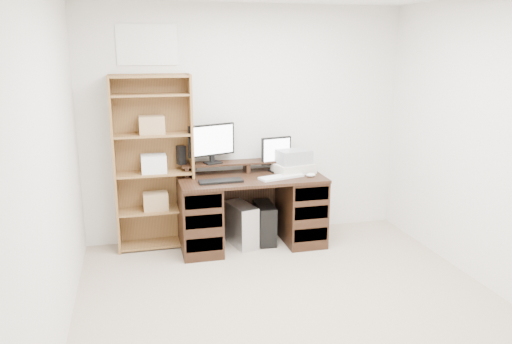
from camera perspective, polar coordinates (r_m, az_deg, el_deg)
name	(u,v)px	position (r m, az deg, el deg)	size (l,w,h in m)	color
room	(309,164)	(3.55, 6.09, 0.89)	(3.54, 4.04, 2.54)	tan
desk	(251,209)	(5.29, -0.56, -4.31)	(1.50, 0.70, 0.75)	black
riser_shelf	(247,163)	(5.36, -1.09, 0.99)	(1.40, 0.22, 0.12)	black
monitor_wide	(212,142)	(5.23, -5.08, 3.49)	(0.50, 0.21, 0.41)	black
monitor_small	(276,153)	(5.37, 2.33, 2.21)	(0.34, 0.15, 0.37)	black
speaker	(181,155)	(5.24, -8.55, 1.93)	(0.08, 0.08, 0.20)	black
keyboard_black	(221,181)	(4.97, -4.05, -1.05)	(0.44, 0.15, 0.02)	black
keyboard_white	(281,177)	(5.13, 2.91, -0.56)	(0.48, 0.14, 0.02)	silver
mouse	(311,175)	(5.20, 6.29, -0.33)	(0.10, 0.07, 0.04)	white
printer	(293,168)	(5.35, 4.30, 0.47)	(0.40, 0.30, 0.10)	beige
basket	(294,157)	(5.33, 4.32, 1.75)	(0.34, 0.24, 0.15)	gray
tower_silver	(241,225)	(5.33, -1.70, -6.02)	(0.20, 0.45, 0.45)	#B2B4B9
tower_black	(265,223)	(5.42, 1.00, -5.85)	(0.20, 0.43, 0.42)	black
bookshelf	(154,161)	(5.22, -11.63, 1.19)	(0.80, 0.30, 1.80)	olive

